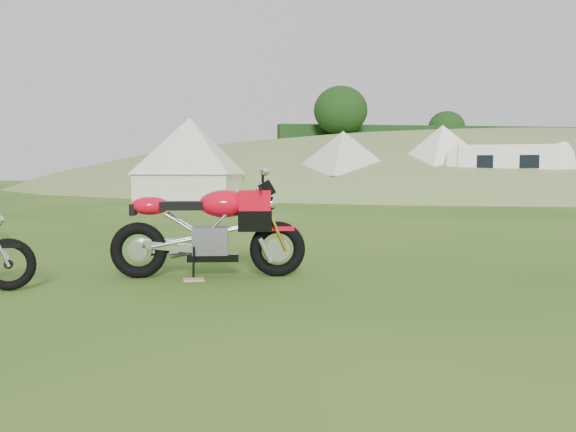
{
  "coord_description": "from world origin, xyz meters",
  "views": [
    {
      "loc": [
        -0.86,
        -5.02,
        1.23
      ],
      "look_at": [
        0.05,
        0.4,
        0.82
      ],
      "focal_mm": 40.0,
      "sensor_mm": 36.0,
      "label": 1
    }
  ],
  "objects": [
    {
      "name": "ground",
      "position": [
        0.0,
        0.0,
        0.0
      ],
      "size": [
        120.0,
        120.0,
        0.0
      ],
      "primitive_type": "plane",
      "color": "#234D10",
      "rests_on": "ground"
    },
    {
      "name": "hillside",
      "position": [
        24.0,
        40.0,
        0.0
      ],
      "size": [
        80.0,
        64.0,
        8.0
      ],
      "primitive_type": "ellipsoid",
      "color": "olive",
      "rests_on": "ground"
    },
    {
      "name": "hedgerow",
      "position": [
        24.0,
        40.0,
        0.0
      ],
      "size": [
        36.0,
        1.2,
        8.6
      ],
      "primitive_type": null,
      "color": "black",
      "rests_on": "ground"
    },
    {
      "name": "sport_motorcycle",
      "position": [
        -0.56,
        2.19,
        0.62
      ],
      "size": [
        2.11,
        0.71,
        1.24
      ],
      "primitive_type": null,
      "rotation": [
        0.0,
        0.0,
        -0.09
      ],
      "color": "red",
      "rests_on": "ground"
    },
    {
      "name": "plywood_board",
      "position": [
        -0.73,
        2.0,
        0.01
      ],
      "size": [
        0.23,
        0.19,
        0.02
      ],
      "primitive_type": "cube",
      "rotation": [
        0.0,
        0.0,
        0.04
      ],
      "color": "tan",
      "rests_on": "ground"
    },
    {
      "name": "tent_left",
      "position": [
        -0.5,
        18.93,
        1.44
      ],
      "size": [
        4.09,
        4.09,
        2.89
      ],
      "primitive_type": null,
      "rotation": [
        0.0,
        0.0,
        -0.26
      ],
      "color": "silver",
      "rests_on": "ground"
    },
    {
      "name": "tent_mid",
      "position": [
        5.72,
        20.62,
        1.35
      ],
      "size": [
        4.03,
        4.03,
        2.69
      ],
      "primitive_type": null,
      "rotation": [
        0.0,
        0.0,
        0.38
      ],
      "color": "beige",
      "rests_on": "ground"
    },
    {
      "name": "tent_right",
      "position": [
        9.7,
        19.85,
        1.41
      ],
      "size": [
        3.93,
        3.93,
        2.83
      ],
      "primitive_type": null,
      "rotation": [
        0.0,
        0.0,
        0.24
      ],
      "color": "white",
      "rests_on": "ground"
    },
    {
      "name": "caravan",
      "position": [
        11.53,
        17.89,
        1.07
      ],
      "size": [
        5.01,
        3.73,
        2.14
      ],
      "primitive_type": null,
      "rotation": [
        0.0,
        0.0,
        -0.42
      ],
      "color": "white",
      "rests_on": "ground"
    }
  ]
}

